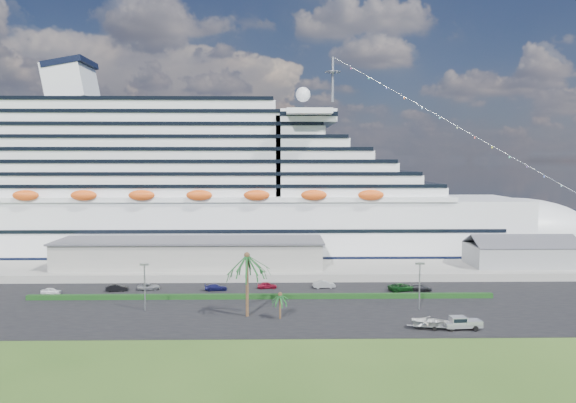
{
  "coord_description": "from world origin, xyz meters",
  "views": [
    {
      "loc": [
        -4.88,
        -88.51,
        26.12
      ],
      "look_at": [
        -2.68,
        30.0,
        17.55
      ],
      "focal_mm": 35.0,
      "sensor_mm": 36.0,
      "label": 1
    }
  ],
  "objects_px": {
    "parked_car_3": "(216,287)",
    "boat_trailer": "(430,321)",
    "pickup_truck": "(462,322)",
    "cruise_ship": "(216,196)"
  },
  "relations": [
    {
      "from": "parked_car_3",
      "to": "boat_trailer",
      "type": "distance_m",
      "value": 44.81
    },
    {
      "from": "cruise_ship",
      "to": "pickup_truck",
      "type": "relative_size",
      "value": 32.64
    },
    {
      "from": "cruise_ship",
      "to": "pickup_truck",
      "type": "xyz_separation_m",
      "value": [
        45.11,
        -68.04,
        -15.46
      ]
    },
    {
      "from": "cruise_ship",
      "to": "parked_car_3",
      "type": "bearing_deg",
      "value": -84.16
    },
    {
      "from": "parked_car_3",
      "to": "cruise_ship",
      "type": "bearing_deg",
      "value": 0.77
    },
    {
      "from": "pickup_truck",
      "to": "boat_trailer",
      "type": "relative_size",
      "value": 0.88
    },
    {
      "from": "boat_trailer",
      "to": "parked_car_3",
      "type": "bearing_deg",
      "value": 143.49
    },
    {
      "from": "pickup_truck",
      "to": "boat_trailer",
      "type": "xyz_separation_m",
      "value": [
        -4.89,
        0.27,
        0.11
      ]
    },
    {
      "from": "boat_trailer",
      "to": "cruise_ship",
      "type": "bearing_deg",
      "value": 120.69
    },
    {
      "from": "parked_car_3",
      "to": "boat_trailer",
      "type": "bearing_deg",
      "value": -131.57
    }
  ]
}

